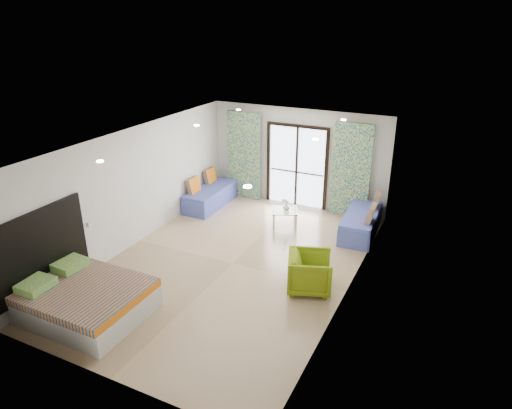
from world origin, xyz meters
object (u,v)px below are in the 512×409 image
at_px(bed, 86,300).
at_px(daybed_left, 210,196).
at_px(daybed_right, 362,222).
at_px(coffee_table, 285,211).
at_px(armchair, 310,271).

relative_size(bed, daybed_left, 1.08).
xyz_separation_m(daybed_right, coffee_table, (-1.86, -0.39, 0.08)).
bearing_deg(bed, coffee_table, 70.92).
relative_size(daybed_right, coffee_table, 2.36).
height_order(bed, daybed_left, daybed_left).
bearing_deg(daybed_right, armchair, -99.58).
distance_m(daybed_right, coffee_table, 1.91).
height_order(daybed_right, coffee_table, daybed_right).
bearing_deg(daybed_left, armchair, -36.11).
bearing_deg(bed, daybed_right, 56.35).
xyz_separation_m(daybed_left, coffee_table, (2.37, -0.28, 0.08)).
bearing_deg(daybed_left, bed, -83.75).
bearing_deg(armchair, coffee_table, 11.78).
bearing_deg(coffee_table, bed, -109.08).
bearing_deg(daybed_right, daybed_left, 177.75).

